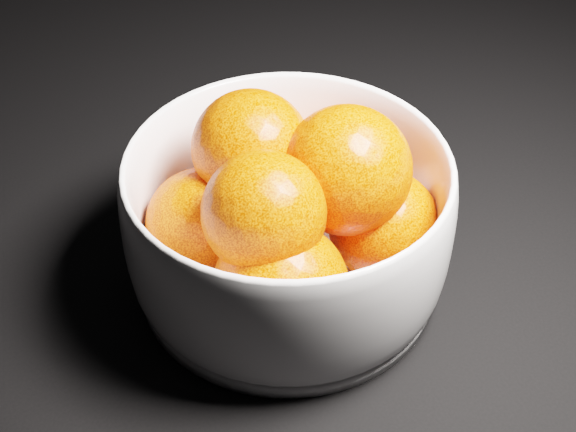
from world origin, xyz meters
TOP-DOWN VIEW (x-y plane):
  - ground at (0.00, 0.00)m, footprint 3.00×3.00m
  - bowl at (-0.16, -0.25)m, footprint 0.22×0.22m
  - orange_pile at (-0.16, -0.25)m, footprint 0.18×0.18m

SIDE VIEW (x-z plane):
  - ground at x=0.00m, z-range 0.00..0.00m
  - bowl at x=-0.16m, z-range 0.00..0.11m
  - orange_pile at x=-0.16m, z-range 0.01..0.14m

